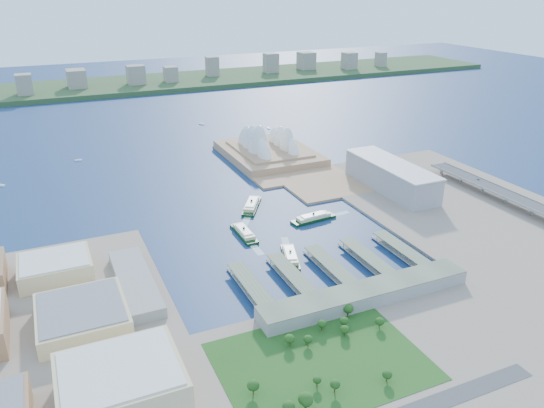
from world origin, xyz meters
name	(u,v)px	position (x,y,z in m)	size (l,w,h in m)	color
ground	(284,242)	(0.00, 0.00, 0.00)	(3000.00, 3000.00, 0.00)	#11214F
west_land	(39,363)	(-250.00, -105.00, 1.50)	(220.00, 390.00, 3.00)	gray
south_land	(404,357)	(0.00, -210.00, 1.50)	(720.00, 180.00, 3.00)	gray
east_land	(487,221)	(240.00, -50.00, 1.50)	(240.00, 500.00, 3.00)	gray
peninsula	(275,160)	(107.50, 260.00, 1.50)	(135.00, 220.00, 3.00)	#A47D5A
far_shore	(126,85)	(0.00, 980.00, 6.00)	(2200.00, 260.00, 12.00)	#2D4926
opera_house	(269,138)	(105.00, 280.00, 32.00)	(134.00, 180.00, 58.00)	white
toaster_building	(391,176)	(195.00, 80.00, 20.50)	(45.00, 155.00, 35.00)	gray
expressway	(533,210)	(300.00, -60.00, 8.93)	(26.00, 340.00, 11.85)	gray
west_buildings	(34,320)	(-250.00, -70.00, 16.50)	(200.00, 280.00, 27.00)	#946C4A
ferry_wharves	(330,268)	(14.00, -75.00, 4.65)	(184.00, 90.00, 9.30)	#55614A
terminal_building	(366,294)	(15.00, -135.00, 9.00)	(200.00, 28.00, 12.00)	gray
park	(321,353)	(-60.00, -190.00, 11.00)	(150.00, 110.00, 16.00)	#194714
far_skyline	(125,73)	(0.00, 960.00, 39.50)	(1900.00, 140.00, 55.00)	gray
ferry_a	(244,231)	(-33.64, 34.07, 5.15)	(13.87, 54.47, 10.30)	black
ferry_b	(252,204)	(3.10, 102.05, 5.62)	(15.14, 59.47, 11.25)	black
ferry_c	(290,254)	(-10.19, -35.67, 5.08)	(13.68, 53.73, 10.16)	black
ferry_d	(313,216)	(55.49, 37.20, 5.29)	(14.25, 55.98, 10.58)	black
boat_b	(78,160)	(-175.85, 385.95, 1.38)	(3.57, 10.19, 2.75)	white
boat_c	(268,128)	(175.58, 442.22, 1.43)	(3.71, 12.73, 2.86)	white
boat_e	(202,124)	(68.35, 524.86, 1.54)	(3.99, 12.55, 3.08)	white
car_c	(478,179)	(304.00, 34.18, 15.51)	(1.86, 4.57, 1.33)	slate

